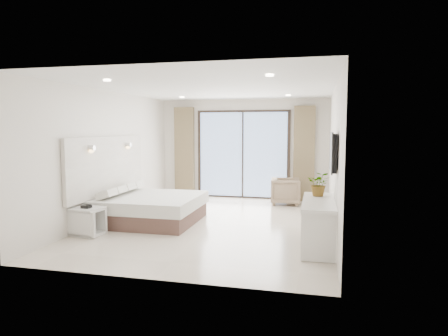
{
  "coord_description": "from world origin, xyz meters",
  "views": [
    {
      "loc": [
        2.01,
        -7.67,
        1.92
      ],
      "look_at": [
        0.1,
        0.4,
        1.09
      ],
      "focal_mm": 32.0,
      "sensor_mm": 36.0,
      "label": 1
    }
  ],
  "objects_px": {
    "bed": "(150,208)",
    "nightstand": "(87,221)",
    "armchair": "(286,190)",
    "console_desk": "(319,213)"
  },
  "relations": [
    {
      "from": "nightstand",
      "to": "console_desk",
      "type": "xyz_separation_m",
      "value": [
        4.06,
        0.19,
        0.32
      ]
    },
    {
      "from": "console_desk",
      "to": "armchair",
      "type": "height_order",
      "value": "console_desk"
    },
    {
      "from": "bed",
      "to": "nightstand",
      "type": "xyz_separation_m",
      "value": [
        -0.69,
        -1.2,
        -0.04
      ]
    },
    {
      "from": "bed",
      "to": "armchair",
      "type": "height_order",
      "value": "armchair"
    },
    {
      "from": "nightstand",
      "to": "armchair",
      "type": "xyz_separation_m",
      "value": [
        3.25,
        3.78,
        0.12
      ]
    },
    {
      "from": "nightstand",
      "to": "console_desk",
      "type": "height_order",
      "value": "console_desk"
    },
    {
      "from": "bed",
      "to": "armchair",
      "type": "bearing_deg",
      "value": 45.09
    },
    {
      "from": "bed",
      "to": "nightstand",
      "type": "relative_size",
      "value": 3.22
    },
    {
      "from": "bed",
      "to": "nightstand",
      "type": "bearing_deg",
      "value": -119.67
    },
    {
      "from": "nightstand",
      "to": "console_desk",
      "type": "bearing_deg",
      "value": 11.44
    }
  ]
}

